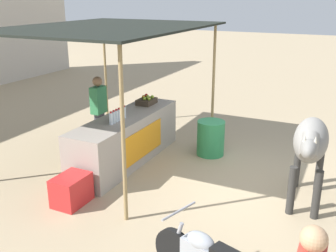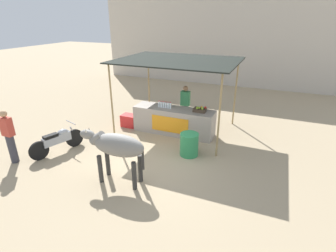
{
  "view_description": "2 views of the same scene",
  "coord_description": "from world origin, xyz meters",
  "px_view_note": "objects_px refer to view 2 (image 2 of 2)",
  "views": [
    {
      "loc": [
        -6.28,
        -1.76,
        3.21
      ],
      "look_at": [
        -0.3,
        1.12,
        1.0
      ],
      "focal_mm": 42.0,
      "sensor_mm": 36.0,
      "label": 1
    },
    {
      "loc": [
        3.3,
        -6.21,
        4.1
      ],
      "look_at": [
        0.32,
        0.88,
        0.84
      ],
      "focal_mm": 28.0,
      "sensor_mm": 36.0,
      "label": 2
    }
  ],
  "objects_px": {
    "water_barrel": "(189,144)",
    "motorcycle_parked": "(58,140)",
    "stall_counter": "(174,121)",
    "cooler_box": "(129,121)",
    "cow": "(116,146)",
    "passerby_on_street": "(9,136)",
    "vendor_behind_counter": "(185,106)",
    "fruit_crate": "(200,110)"
  },
  "relations": [
    {
      "from": "vendor_behind_counter",
      "to": "stall_counter",
      "type": "bearing_deg",
      "value": -102.69
    },
    {
      "from": "cow",
      "to": "fruit_crate",
      "type": "bearing_deg",
      "value": 71.77
    },
    {
      "from": "stall_counter",
      "to": "passerby_on_street",
      "type": "height_order",
      "value": "passerby_on_street"
    },
    {
      "from": "vendor_behind_counter",
      "to": "passerby_on_street",
      "type": "bearing_deg",
      "value": -129.66
    },
    {
      "from": "motorcycle_parked",
      "to": "passerby_on_street",
      "type": "xyz_separation_m",
      "value": [
        -0.79,
        -0.99,
        0.42
      ]
    },
    {
      "from": "stall_counter",
      "to": "cow",
      "type": "distance_m",
      "value": 3.53
    },
    {
      "from": "stall_counter",
      "to": "motorcycle_parked",
      "type": "height_order",
      "value": "stall_counter"
    },
    {
      "from": "water_barrel",
      "to": "passerby_on_street",
      "type": "height_order",
      "value": "passerby_on_street"
    },
    {
      "from": "water_barrel",
      "to": "motorcycle_parked",
      "type": "xyz_separation_m",
      "value": [
        -3.93,
        -1.46,
        0.06
      ]
    },
    {
      "from": "water_barrel",
      "to": "motorcycle_parked",
      "type": "height_order",
      "value": "motorcycle_parked"
    },
    {
      "from": "cooler_box",
      "to": "water_barrel",
      "type": "distance_m",
      "value": 3.21
    },
    {
      "from": "fruit_crate",
      "to": "stall_counter",
      "type": "bearing_deg",
      "value": -176.86
    },
    {
      "from": "stall_counter",
      "to": "cow",
      "type": "xyz_separation_m",
      "value": [
        -0.2,
        -3.48,
        0.55
      ]
    },
    {
      "from": "stall_counter",
      "to": "motorcycle_parked",
      "type": "distance_m",
      "value": 4.04
    },
    {
      "from": "stall_counter",
      "to": "water_barrel",
      "type": "xyz_separation_m",
      "value": [
        1.07,
        -1.4,
        -0.11
      ]
    },
    {
      "from": "vendor_behind_counter",
      "to": "motorcycle_parked",
      "type": "distance_m",
      "value": 4.73
    },
    {
      "from": "cow",
      "to": "motorcycle_parked",
      "type": "relative_size",
      "value": 1.06
    },
    {
      "from": "vendor_behind_counter",
      "to": "cow",
      "type": "xyz_separation_m",
      "value": [
        -0.37,
        -4.23,
        0.18
      ]
    },
    {
      "from": "cow",
      "to": "motorcycle_parked",
      "type": "height_order",
      "value": "cow"
    },
    {
      "from": "fruit_crate",
      "to": "cooler_box",
      "type": "bearing_deg",
      "value": -176.96
    },
    {
      "from": "stall_counter",
      "to": "motorcycle_parked",
      "type": "xyz_separation_m",
      "value": [
        -2.85,
        -2.86,
        -0.05
      ]
    },
    {
      "from": "motorcycle_parked",
      "to": "vendor_behind_counter",
      "type": "bearing_deg",
      "value": 50.1
    },
    {
      "from": "water_barrel",
      "to": "cow",
      "type": "bearing_deg",
      "value": -121.6
    },
    {
      "from": "water_barrel",
      "to": "passerby_on_street",
      "type": "relative_size",
      "value": 0.45
    },
    {
      "from": "fruit_crate",
      "to": "cow",
      "type": "xyz_separation_m",
      "value": [
        -1.16,
        -3.53,
        -0.0
      ]
    },
    {
      "from": "motorcycle_parked",
      "to": "passerby_on_street",
      "type": "height_order",
      "value": "passerby_on_street"
    },
    {
      "from": "motorcycle_parked",
      "to": "cow",
      "type": "bearing_deg",
      "value": -13.07
    },
    {
      "from": "cooler_box",
      "to": "motorcycle_parked",
      "type": "height_order",
      "value": "motorcycle_parked"
    },
    {
      "from": "cow",
      "to": "cooler_box",
      "type": "bearing_deg",
      "value": 116.14
    },
    {
      "from": "cooler_box",
      "to": "passerby_on_street",
      "type": "distance_m",
      "value": 4.2
    },
    {
      "from": "fruit_crate",
      "to": "passerby_on_street",
      "type": "height_order",
      "value": "passerby_on_street"
    },
    {
      "from": "cooler_box",
      "to": "stall_counter",
      "type": "bearing_deg",
      "value": 2.99
    },
    {
      "from": "fruit_crate",
      "to": "cow",
      "type": "relative_size",
      "value": 0.24
    },
    {
      "from": "stall_counter",
      "to": "fruit_crate",
      "type": "height_order",
      "value": "fruit_crate"
    },
    {
      "from": "water_barrel",
      "to": "motorcycle_parked",
      "type": "distance_m",
      "value": 4.19
    },
    {
      "from": "vendor_behind_counter",
      "to": "cooler_box",
      "type": "height_order",
      "value": "vendor_behind_counter"
    },
    {
      "from": "stall_counter",
      "to": "motorcycle_parked",
      "type": "bearing_deg",
      "value": -134.91
    },
    {
      "from": "vendor_behind_counter",
      "to": "motorcycle_parked",
      "type": "relative_size",
      "value": 0.95
    },
    {
      "from": "stall_counter",
      "to": "vendor_behind_counter",
      "type": "relative_size",
      "value": 1.82
    },
    {
      "from": "fruit_crate",
      "to": "water_barrel",
      "type": "relative_size",
      "value": 0.6
    },
    {
      "from": "cow",
      "to": "passerby_on_street",
      "type": "height_order",
      "value": "passerby_on_street"
    },
    {
      "from": "cow",
      "to": "stall_counter",
      "type": "bearing_deg",
      "value": 86.7
    }
  ]
}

